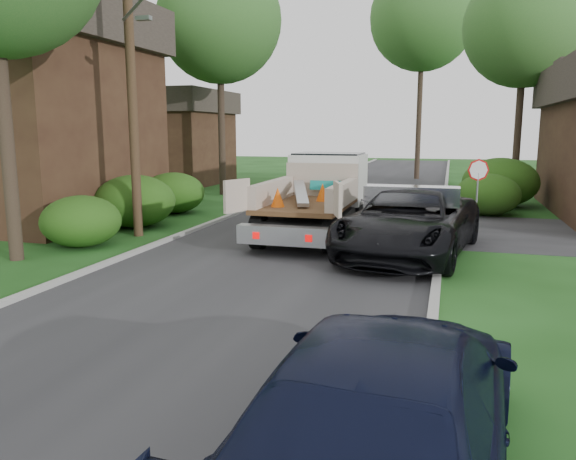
% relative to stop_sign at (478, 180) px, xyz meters
% --- Properties ---
extents(ground, '(120.00, 120.00, 0.00)m').
position_rel_stop_sign_xyz_m(ground, '(-5.20, -9.00, -1.78)').
color(ground, '#174012').
rests_on(ground, ground).
extents(road, '(8.00, 90.00, 0.02)m').
position_rel_stop_sign_xyz_m(road, '(-5.20, 1.00, -1.77)').
color(road, '#28282B').
rests_on(road, ground).
extents(curb_left, '(0.20, 90.00, 0.12)m').
position_rel_stop_sign_xyz_m(curb_left, '(-9.30, 1.00, -1.72)').
color(curb_left, '#9E9E99').
rests_on(curb_left, ground).
extents(curb_right, '(0.20, 90.00, 0.12)m').
position_rel_stop_sign_xyz_m(curb_right, '(-1.10, 1.00, -1.72)').
color(curb_right, '#9E9E99').
rests_on(curb_right, ground).
extents(stop_sign, '(0.71, 0.32, 2.48)m').
position_rel_stop_sign_xyz_m(stop_sign, '(0.00, 0.00, 0.00)').
color(stop_sign, slate).
rests_on(stop_sign, ground).
extents(utility_pole, '(2.42, 1.25, 10.00)m').
position_rel_stop_sign_xyz_m(utility_pole, '(-10.68, -4.02, 3.40)').
color(utility_pole, '#382619').
rests_on(utility_pole, ground).
extents(house_left_near, '(9.72, 8.64, 8.40)m').
position_rel_stop_sign_xyz_m(house_left_near, '(-17.20, -2.00, 2.50)').
color(house_left_near, '#362016').
rests_on(house_left_near, ground).
extents(house_left_far, '(7.56, 7.56, 6.00)m').
position_rel_stop_sign_xyz_m(house_left_far, '(-18.70, 13.00, 1.27)').
color(house_left_far, '#362016').
rests_on(house_left_far, ground).
extents(hedge_left_a, '(2.34, 2.34, 1.53)m').
position_rel_stop_sign_xyz_m(hedge_left_a, '(-11.40, -6.00, -1.01)').
color(hedge_left_a, '#1B450F').
rests_on(hedge_left_a, ground).
extents(hedge_left_b, '(2.86, 2.86, 1.87)m').
position_rel_stop_sign_xyz_m(hedge_left_b, '(-11.70, -2.50, -0.84)').
color(hedge_left_b, '#1B450F').
rests_on(hedge_left_b, ground).
extents(hedge_left_c, '(2.60, 2.60, 1.70)m').
position_rel_stop_sign_xyz_m(hedge_left_c, '(-12.00, 1.00, -0.93)').
color(hedge_left_c, '#1B450F').
rests_on(hedge_left_c, ground).
extents(hedge_right_a, '(2.60, 2.60, 1.70)m').
position_rel_stop_sign_xyz_m(hedge_right_a, '(0.60, 4.00, -0.93)').
color(hedge_right_a, '#1B450F').
rests_on(hedge_right_a, ground).
extents(hedge_right_b, '(3.38, 3.38, 2.21)m').
position_rel_stop_sign_xyz_m(hedge_right_b, '(1.30, 7.00, -0.67)').
color(hedge_right_b, '#1B450F').
rests_on(hedge_right_b, ground).
extents(tree_left_far, '(6.40, 6.40, 12.20)m').
position_rel_stop_sign_xyz_m(tree_left_far, '(-12.70, 8.00, 7.20)').
color(tree_left_far, '#2D2119').
rests_on(tree_left_far, ground).
extents(tree_right_far, '(6.00, 6.00, 11.50)m').
position_rel_stop_sign_xyz_m(tree_right_far, '(2.30, 11.00, 6.70)').
color(tree_right_far, '#2D2119').
rests_on(tree_right_far, ground).
extents(tree_left_back, '(6.00, 6.00, 12.00)m').
position_rel_stop_sign_xyz_m(tree_left_back, '(-19.20, 4.00, 7.20)').
color(tree_left_back, '#2D2119').
rests_on(tree_left_back, ground).
extents(tree_center_far, '(7.20, 7.20, 14.60)m').
position_rel_stop_sign_xyz_m(tree_center_far, '(-3.20, 21.00, 9.20)').
color(tree_center_far, '#2D2119').
rests_on(tree_center_far, ground).
extents(flatbed_truck, '(3.26, 6.96, 2.63)m').
position_rel_stop_sign_xyz_m(flatbed_truck, '(-5.13, -1.50, -0.35)').
color(flatbed_truck, black).
rests_on(flatbed_truck, ground).
extents(black_pickup, '(4.08, 7.04, 1.85)m').
position_rel_stop_sign_xyz_m(black_pickup, '(-1.93, -4.50, -0.85)').
color(black_pickup, black).
rests_on(black_pickup, ground).
extents(navy_suv, '(2.75, 5.90, 1.67)m').
position_rel_stop_sign_xyz_m(navy_suv, '(-1.40, -15.00, -0.94)').
color(navy_suv, black).
rests_on(navy_suv, ground).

